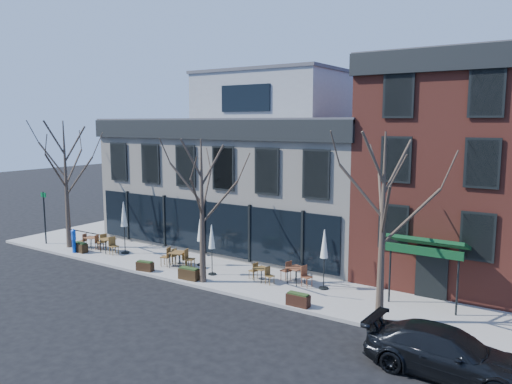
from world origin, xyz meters
The scene contains 25 objects.
ground centered at (0.00, 0.00, 0.00)m, with size 120.00×120.00×0.00m, color black.
sidewalk_front centered at (3.25, -2.15, 0.07)m, with size 33.50×4.70×0.15m, color gray.
sidewalk_side centered at (-11.25, 6.00, 0.07)m, with size 4.50×12.00×0.15m, color gray.
corner_building centered at (0.07, 5.07, 4.72)m, with size 18.39×10.39×11.10m.
red_brick_building centered at (13.00, 4.98, 5.64)m, with size 8.20×11.78×11.18m.
tree_corner centered at (-8.49, -3.20, 4.25)m, with size 3.93×3.98×7.92m.
tree_mid centered at (3.01, -3.90, 3.79)m, with size 3.50×3.55×7.04m.
tree_right centered at (12.01, -3.90, 4.02)m, with size 3.72×3.77×7.48m.
sign_pole centered at (-10.50, -3.50, 2.07)m, with size 0.50×0.10×3.40m.
parked_sedan centered at (15.16, -6.55, 0.75)m, with size 2.10×5.18×1.50m, color black.
call_box centered at (-7.05, -3.92, 0.93)m, with size 0.30×0.29×1.48m.
cafe_set_0 centered at (-6.97, -2.75, 0.61)m, with size 1.76×0.82×0.90m.
cafe_set_1 centered at (-5.39, -2.74, 0.68)m, with size 2.03×0.94×1.04m.
cafe_set_2 centered at (0.08, -2.40, 0.58)m, with size 1.62×0.70×0.84m.
cafe_set_3 centered at (0.27, -2.75, 0.69)m, with size 2.03×1.00×1.04m.
cafe_set_4 centered at (5.39, -2.28, 0.58)m, with size 1.64×0.77×0.84m.
cafe_set_5 centered at (6.97, -1.59, 0.66)m, with size 1.93×0.91×0.99m.
umbrella_0 centered at (-4.35, -2.32, 2.36)m, with size 0.50×0.50×3.13m.
umbrella_2 centered at (1.03, -1.74, 1.96)m, with size 0.41×0.41×2.57m.
umbrella_3 centered at (2.66, -2.75, 2.01)m, with size 0.42×0.42×2.63m.
umbrella_4 centered at (8.45, -1.58, 2.17)m, with size 0.46×0.46×2.87m.
planter_0 centered at (-6.88, -3.61, 0.45)m, with size 1.10×0.52×0.60m.
planter_1 centered at (-0.73, -4.20, 0.41)m, with size 0.99×0.53×0.53m.
planter_2 centered at (2.20, -4.02, 0.45)m, with size 1.11×0.51×0.61m.
planter_3 centered at (8.52, -4.20, 0.43)m, with size 1.02×0.42×0.57m.
Camera 1 is at (18.35, -22.30, 7.98)m, focal length 35.00 mm.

